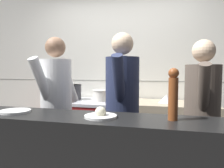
{
  "coord_description": "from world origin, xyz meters",
  "views": [
    {
      "loc": [
        0.75,
        -1.86,
        1.34
      ],
      "look_at": [
        0.08,
        0.76,
        1.15
      ],
      "focal_mm": 35.0,
      "sensor_mm": 36.0,
      "label": 1
    }
  ],
  "objects_px": {
    "oven_range": "(85,129)",
    "chef_sous": "(122,106)",
    "stock_pot": "(74,92)",
    "plated_dish_main": "(15,111)",
    "plated_dish_appetiser": "(101,115)",
    "pepper_mill": "(173,93)",
    "chef_line": "(202,115)",
    "sauce_pot": "(101,95)",
    "chef_head_cook": "(56,104)",
    "mixing_bowl_steel": "(166,99)"
  },
  "relations": [
    {
      "from": "stock_pot",
      "to": "chef_line",
      "type": "xyz_separation_m",
      "value": [
        1.7,
        -0.83,
        -0.09
      ]
    },
    {
      "from": "chef_head_cook",
      "to": "chef_line",
      "type": "distance_m",
      "value": 1.53
    },
    {
      "from": "sauce_pot",
      "to": "chef_head_cook",
      "type": "distance_m",
      "value": 0.86
    },
    {
      "from": "plated_dish_appetiser",
      "to": "stock_pot",
      "type": "bearing_deg",
      "value": 120.78
    },
    {
      "from": "chef_line",
      "to": "plated_dish_main",
      "type": "bearing_deg",
      "value": -150.99
    },
    {
      "from": "sauce_pot",
      "to": "oven_range",
      "type": "bearing_deg",
      "value": 177.47
    },
    {
      "from": "mixing_bowl_steel",
      "to": "chef_line",
      "type": "relative_size",
      "value": 0.13
    },
    {
      "from": "sauce_pot",
      "to": "chef_line",
      "type": "height_order",
      "value": "chef_line"
    },
    {
      "from": "oven_range",
      "to": "stock_pot",
      "type": "distance_m",
      "value": 0.59
    },
    {
      "from": "stock_pot",
      "to": "mixing_bowl_steel",
      "type": "height_order",
      "value": "stock_pot"
    },
    {
      "from": "pepper_mill",
      "to": "chef_sous",
      "type": "relative_size",
      "value": 0.22
    },
    {
      "from": "plated_dish_main",
      "to": "chef_head_cook",
      "type": "distance_m",
      "value": 0.66
    },
    {
      "from": "chef_sous",
      "to": "stock_pot",
      "type": "bearing_deg",
      "value": 135.14
    },
    {
      "from": "oven_range",
      "to": "pepper_mill",
      "type": "bearing_deg",
      "value": -49.56
    },
    {
      "from": "chef_line",
      "to": "chef_sous",
      "type": "bearing_deg",
      "value": -173.9
    },
    {
      "from": "oven_range",
      "to": "chef_sous",
      "type": "height_order",
      "value": "chef_sous"
    },
    {
      "from": "plated_dish_main",
      "to": "pepper_mill",
      "type": "distance_m",
      "value": 1.28
    },
    {
      "from": "sauce_pot",
      "to": "plated_dish_main",
      "type": "distance_m",
      "value": 1.5
    },
    {
      "from": "mixing_bowl_steel",
      "to": "plated_dish_appetiser",
      "type": "xyz_separation_m",
      "value": [
        -0.47,
        -1.47,
        0.06
      ]
    },
    {
      "from": "mixing_bowl_steel",
      "to": "plated_dish_appetiser",
      "type": "relative_size",
      "value": 0.86
    },
    {
      "from": "mixing_bowl_steel",
      "to": "plated_dish_main",
      "type": "height_order",
      "value": "plated_dish_main"
    },
    {
      "from": "stock_pot",
      "to": "plated_dish_main",
      "type": "distance_m",
      "value": 1.51
    },
    {
      "from": "plated_dish_appetiser",
      "to": "chef_line",
      "type": "xyz_separation_m",
      "value": [
        0.8,
        0.68,
        -0.1
      ]
    },
    {
      "from": "pepper_mill",
      "to": "chef_head_cook",
      "type": "bearing_deg",
      "value": 153.54
    },
    {
      "from": "stock_pot",
      "to": "sauce_pot",
      "type": "distance_m",
      "value": 0.44
    },
    {
      "from": "chef_sous",
      "to": "chef_head_cook",
      "type": "bearing_deg",
      "value": 177.94
    },
    {
      "from": "chef_head_cook",
      "to": "chef_sous",
      "type": "xyz_separation_m",
      "value": [
        0.75,
        0.01,
        0.01
      ]
    },
    {
      "from": "stock_pot",
      "to": "chef_sous",
      "type": "xyz_separation_m",
      "value": [
        0.93,
        -0.83,
        -0.04
      ]
    },
    {
      "from": "plated_dish_main",
      "to": "chef_sous",
      "type": "distance_m",
      "value": 1.02
    },
    {
      "from": "sauce_pot",
      "to": "mixing_bowl_steel",
      "type": "relative_size",
      "value": 1.15
    },
    {
      "from": "chef_head_cook",
      "to": "chef_sous",
      "type": "height_order",
      "value": "chef_sous"
    },
    {
      "from": "sauce_pot",
      "to": "plated_dish_main",
      "type": "xyz_separation_m",
      "value": [
        -0.29,
        -1.47,
        0.03
      ]
    },
    {
      "from": "sauce_pot",
      "to": "mixing_bowl_steel",
      "type": "height_order",
      "value": "sauce_pot"
    },
    {
      "from": "chef_head_cook",
      "to": "chef_line",
      "type": "relative_size",
      "value": 1.05
    },
    {
      "from": "stock_pot",
      "to": "sauce_pot",
      "type": "relative_size",
      "value": 1.03
    },
    {
      "from": "oven_range",
      "to": "stock_pot",
      "type": "bearing_deg",
      "value": 173.75
    },
    {
      "from": "chef_head_cook",
      "to": "sauce_pot",
      "type": "bearing_deg",
      "value": 86.04
    },
    {
      "from": "plated_dish_appetiser",
      "to": "chef_sous",
      "type": "relative_size",
      "value": 0.14
    },
    {
      "from": "stock_pot",
      "to": "chef_head_cook",
      "type": "bearing_deg",
      "value": -78.45
    },
    {
      "from": "stock_pot",
      "to": "chef_head_cook",
      "type": "xyz_separation_m",
      "value": [
        0.17,
        -0.84,
        -0.05
      ]
    },
    {
      "from": "mixing_bowl_steel",
      "to": "plated_dish_appetiser",
      "type": "distance_m",
      "value": 1.55
    },
    {
      "from": "chef_sous",
      "to": "chef_line",
      "type": "xyz_separation_m",
      "value": [
        0.78,
        0.01,
        -0.05
      ]
    },
    {
      "from": "plated_dish_appetiser",
      "to": "pepper_mill",
      "type": "relative_size",
      "value": 0.66
    },
    {
      "from": "pepper_mill",
      "to": "chef_head_cook",
      "type": "relative_size",
      "value": 0.22
    },
    {
      "from": "oven_range",
      "to": "mixing_bowl_steel",
      "type": "height_order",
      "value": "mixing_bowl_steel"
    },
    {
      "from": "mixing_bowl_steel",
      "to": "chef_sous",
      "type": "height_order",
      "value": "chef_sous"
    },
    {
      "from": "pepper_mill",
      "to": "stock_pot",
      "type": "bearing_deg",
      "value": 134.08
    },
    {
      "from": "stock_pot",
      "to": "chef_sous",
      "type": "distance_m",
      "value": 1.25
    },
    {
      "from": "stock_pot",
      "to": "chef_sous",
      "type": "relative_size",
      "value": 0.14
    },
    {
      "from": "plated_dish_main",
      "to": "chef_head_cook",
      "type": "bearing_deg",
      "value": 88.08
    }
  ]
}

